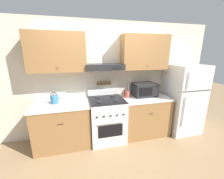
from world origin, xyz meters
name	(u,v)px	position (x,y,z in m)	size (l,w,h in m)	color
ground_plane	(110,147)	(0.00, 0.00, 0.00)	(16.00, 16.00, 0.00)	#937551
wall_back	(103,71)	(0.00, 0.64, 1.48)	(5.20, 0.46, 2.55)	beige
counter_left	(63,125)	(-0.91, 0.35, 0.45)	(1.09, 0.69, 0.90)	olive
counter_right	(144,115)	(0.90, 0.35, 0.45)	(1.07, 0.69, 0.90)	olive
stove_range	(107,119)	(0.00, 0.33, 0.47)	(0.73, 0.72, 1.08)	white
refrigerator	(182,98)	(1.86, 0.29, 0.81)	(0.74, 0.79, 1.62)	white
tea_kettle	(54,99)	(-1.04, 0.43, 1.00)	(0.19, 0.15, 0.23)	teal
microwave	(144,90)	(0.93, 0.45, 1.05)	(0.52, 0.39, 0.30)	#232326
utensil_crock	(127,94)	(0.49, 0.43, 0.98)	(0.13, 0.13, 0.30)	#B24C42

